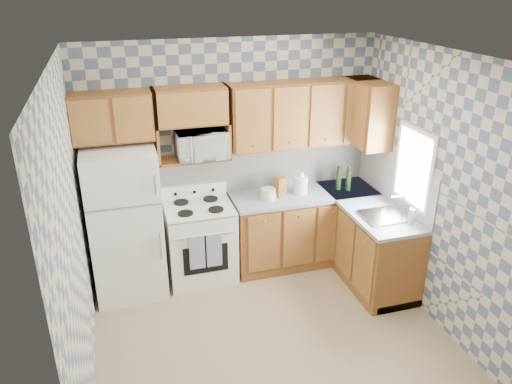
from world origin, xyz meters
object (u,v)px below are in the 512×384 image
microwave (201,144)px  stove_body (200,243)px  refrigerator (126,223)px  electric_kettle (301,185)px

microwave → stove_body: bearing=-127.1°
refrigerator → stove_body: size_ratio=1.87×
refrigerator → stove_body: bearing=1.8°
microwave → electric_kettle: bearing=-7.2°
stove_body → refrigerator: bearing=-178.2°
stove_body → microwave: bearing=55.0°
microwave → electric_kettle: microwave is taller
refrigerator → microwave: microwave is taller
refrigerator → electric_kettle: refrigerator is taller
refrigerator → stove_body: refrigerator is taller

